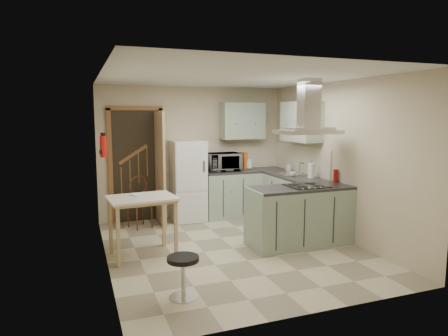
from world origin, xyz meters
name	(u,v)px	position (x,y,z in m)	size (l,w,h in m)	color
floor	(233,248)	(0.00, 0.00, 0.00)	(4.20, 4.20, 0.00)	beige
ceiling	(234,77)	(0.00, 0.00, 2.50)	(4.20, 4.20, 0.00)	silver
back_wall	(193,152)	(0.00, 2.10, 1.25)	(3.60, 3.60, 0.00)	beige
left_wall	(104,171)	(-1.80, 0.00, 1.25)	(4.20, 4.20, 0.00)	beige
right_wall	(338,160)	(1.80, 0.00, 1.25)	(4.20, 4.20, 0.00)	beige
doorway	(136,165)	(-1.10, 2.07, 1.05)	(1.10, 0.12, 2.10)	brown
fridge	(188,181)	(-0.20, 1.80, 0.75)	(0.60, 0.60, 1.50)	white
counter_back	(231,193)	(0.66, 1.80, 0.45)	(1.08, 0.60, 0.90)	#9EB2A0
counter_right	(286,197)	(1.50, 1.12, 0.45)	(0.60, 1.95, 0.90)	#9EB2A0
splashback	(239,156)	(0.96, 2.09, 1.15)	(1.68, 0.02, 0.50)	beige
wall_cabinet_back	(242,121)	(0.95, 1.93, 1.85)	(0.85, 0.35, 0.70)	#9EB2A0
wall_cabinet_right	(301,122)	(1.62, 0.85, 1.85)	(0.35, 0.90, 0.70)	#9EB2A0
peninsula	(300,216)	(1.02, -0.18, 0.45)	(1.55, 0.65, 0.90)	#9EB2A0
hob	(307,186)	(1.12, -0.18, 0.91)	(0.58, 0.50, 0.01)	black
extractor_hood	(308,132)	(1.12, -0.18, 1.72)	(0.90, 0.55, 0.10)	silver
sink	(291,174)	(1.50, 0.95, 0.91)	(0.45, 0.40, 0.01)	silver
fire_extinguisher	(103,147)	(-1.74, 0.90, 1.50)	(0.10, 0.10, 0.32)	#B2140F
drop_leaf_table	(143,227)	(-1.30, 0.15, 0.42)	(0.90, 0.68, 0.85)	tan
bentwood_chair	(140,205)	(-1.13, 1.59, 0.41)	(0.37, 0.37, 0.83)	#51321B
stool	(183,277)	(-1.10, -1.31, 0.23)	(0.35, 0.35, 0.47)	black
microwave	(224,162)	(0.52, 1.83, 1.07)	(0.62, 0.42, 0.34)	black
kettle	(249,164)	(1.09, 1.89, 1.00)	(0.13, 0.13, 0.20)	white
cereal_box	(243,161)	(0.99, 1.97, 1.06)	(0.09, 0.22, 0.33)	#D25D18
soap_bottle	(288,167)	(1.66, 1.33, 0.99)	(0.08, 0.08, 0.17)	silver
paper_towel	(311,170)	(1.61, 0.46, 1.03)	(0.10, 0.10, 0.27)	white
cup	(293,174)	(1.41, 0.73, 0.94)	(0.11, 0.11, 0.08)	silver
red_bottle	(335,176)	(1.75, -0.03, 1.00)	(0.07, 0.07, 0.21)	#9D120D
book	(132,193)	(-1.42, 0.25, 0.89)	(0.15, 0.21, 0.09)	#A8383F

